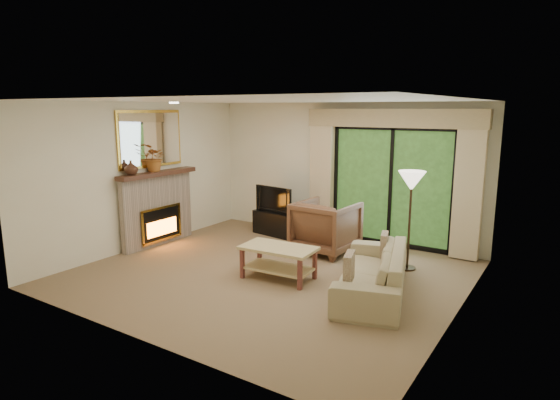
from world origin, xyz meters
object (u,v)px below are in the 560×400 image
Objects in this scene: media_console at (276,223)px; coffee_table at (278,263)px; sofa at (372,271)px; armchair at (326,227)px.

media_console is 2.48m from coffee_table.
media_console is 0.44× the size of sofa.
armchair is at bearing -11.69° from media_console.
coffee_table is at bearing 94.43° from armchair.
sofa reaches higher than coffee_table.
sofa is (1.40, -1.31, -0.14)m from armchair.
sofa is at bearing 140.36° from armchair.
sofa is 1.95× the size of coffee_table.
coffee_table reaches higher than media_console.
sofa is 1.40m from coffee_table.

